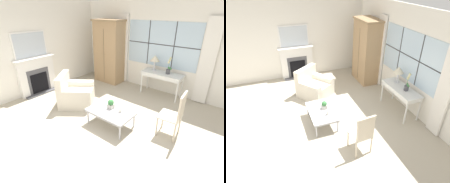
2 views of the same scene
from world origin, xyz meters
TOP-DOWN VIEW (x-y plane):
  - ground_plane at (0.00, 0.00)m, footprint 14.00×14.00m
  - wall_back_windowed at (0.00, 3.02)m, footprint 7.20×0.14m
  - wall_left at (-3.03, 0.60)m, footprint 0.06×7.20m
  - fireplace at (-2.91, 0.37)m, footprint 0.34×1.25m
  - armoire at (-1.80, 2.65)m, footprint 1.11×0.65m
  - console_table at (0.29, 2.69)m, footprint 1.24×0.50m
  - table_lamp at (-0.03, 2.76)m, footprint 0.30×0.30m
  - potted_orchid at (0.45, 2.72)m, footprint 0.16×0.12m
  - armchair_upholstered at (-1.36, 0.62)m, footprint 1.25×1.25m
  - side_chair_wooden at (1.37, 0.98)m, footprint 0.47×0.47m
  - coffee_table at (0.07, 0.45)m, footprint 1.05×0.65m
  - potted_plant_small at (-0.00, 0.55)m, footprint 0.14×0.14m
  - pillar_candle at (0.28, 0.55)m, footprint 0.09×0.09m

SIDE VIEW (x-z plane):
  - ground_plane at x=0.00m, z-range 0.00..0.00m
  - armchair_upholstered at x=-1.36m, z-range -0.16..0.74m
  - coffee_table at x=0.07m, z-range 0.15..0.55m
  - pillar_candle at x=0.28m, z-range 0.38..0.52m
  - potted_plant_small at x=0.00m, z-range 0.39..0.62m
  - side_chair_wooden at x=1.37m, z-range 0.07..1.11m
  - console_table at x=0.29m, z-range 0.29..1.03m
  - fireplace at x=-2.91m, z-range -0.30..1.63m
  - potted_orchid at x=0.45m, z-range 0.67..1.18m
  - armoire at x=-1.80m, z-range 0.01..2.21m
  - table_lamp at x=-0.03m, z-range 0.88..1.36m
  - wall_back_windowed at x=0.00m, z-range -0.01..2.79m
  - wall_left at x=-3.03m, z-range 0.00..2.80m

